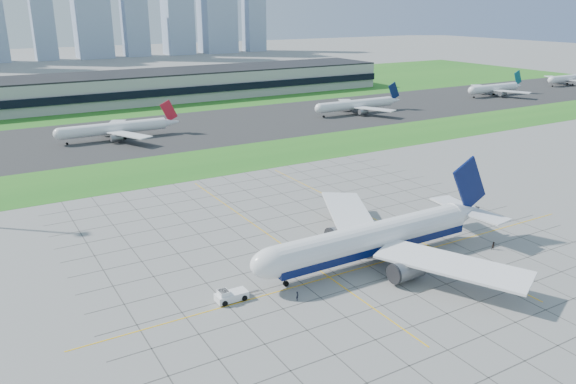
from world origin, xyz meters
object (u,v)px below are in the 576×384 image
object	(u,v)px
pushback_tug	(230,295)
distant_jet_1	(116,128)
crew_near	(297,296)
distant_jet_2	(357,104)
crew_far	(494,246)
distant_jet_4	(569,78)
distant_jet_3	(495,88)
airliner	(374,238)

from	to	relation	value
pushback_tug	distant_jet_1	size ratio (longest dim) A/B	0.18
crew_near	distant_jet_1	bearing A→B (deg)	35.71
crew_near	distant_jet_2	size ratio (longest dim) A/B	0.04
crew_far	distant_jet_4	distance (m)	304.40
crew_near	distant_jet_1	world-z (taller)	distant_jet_1
distant_jet_3	distant_jet_4	xyz separation A→B (m)	(81.00, 6.64, -0.00)
distant_jet_1	distant_jet_4	distance (m)	304.27
distant_jet_2	distant_jet_3	size ratio (longest dim) A/B	1.16
distant_jet_3	airliner	bearing A→B (deg)	-145.21
distant_jet_2	distant_jet_4	bearing A→B (deg)	3.44
crew_far	distant_jet_2	world-z (taller)	distant_jet_2
airliner	pushback_tug	bearing A→B (deg)	179.38
distant_jet_3	crew_near	bearing A→B (deg)	-146.87
airliner	distant_jet_1	size ratio (longest dim) A/B	1.31
pushback_tug	distant_jet_2	world-z (taller)	distant_jet_2
distant_jet_1	distant_jet_3	size ratio (longest dim) A/B	1.11
distant_jet_2	distant_jet_4	distance (m)	186.72
crew_far	distant_jet_1	world-z (taller)	distant_jet_1
crew_far	distant_jet_2	distance (m)	164.54
distant_jet_4	crew_near	bearing A→B (deg)	-153.29
airliner	distant_jet_3	distance (m)	250.62
airliner	crew_near	size ratio (longest dim) A/B	35.25
crew_near	distant_jet_4	world-z (taller)	distant_jet_4
airliner	crew_far	size ratio (longest dim) A/B	33.51
distant_jet_2	distant_jet_3	distance (m)	105.48
distant_jet_2	distant_jet_4	xyz separation A→B (m)	(186.39, 11.20, -0.00)
crew_far	distant_jet_3	bearing A→B (deg)	51.60
pushback_tug	distant_jet_2	xyz separation A→B (m)	(133.38, 138.17, 3.42)
pushback_tug	distant_jet_3	bearing A→B (deg)	30.74
crew_near	crew_far	world-z (taller)	crew_far
distant_jet_3	distant_jet_1	bearing A→B (deg)	-179.82
airliner	distant_jet_2	bearing A→B (deg)	53.91
crew_near	crew_far	xyz separation A→B (m)	(49.10, -2.85, 0.05)
airliner	distant_jet_1	world-z (taller)	airliner
distant_jet_4	crew_far	bearing A→B (deg)	-148.66
airliner	distant_jet_3	world-z (taller)	airliner
airliner	distant_jet_4	xyz separation A→B (m)	(286.82, 149.65, -0.81)
crew_near	distant_jet_1	distance (m)	148.25
crew_near	distant_jet_2	bearing A→B (deg)	-2.77
distant_jet_3	distant_jet_4	bearing A→B (deg)	4.69
pushback_tug	distant_jet_2	bearing A→B (deg)	45.88
distant_jet_2	distant_jet_3	world-z (taller)	same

